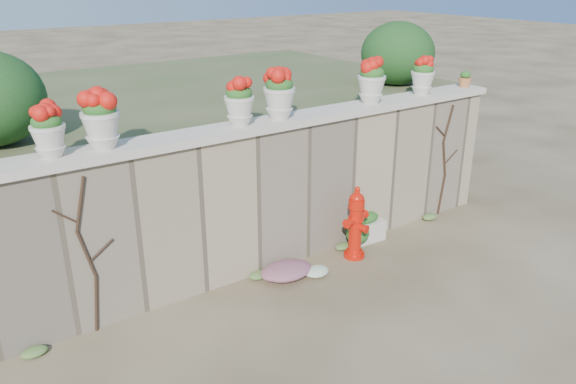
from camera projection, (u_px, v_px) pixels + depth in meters
ground at (360, 318)px, 6.80m from camera, size 80.00×80.00×0.00m
stone_wall at (277, 196)px, 7.81m from camera, size 8.00×0.40×2.00m
wall_cap at (276, 123)px, 7.42m from camera, size 8.10×0.52×0.10m
raised_fill at (180, 142)px, 10.25m from camera, size 9.00×6.00×2.00m
back_shrub_right at (398, 53)px, 9.95m from camera, size 1.30×1.30×1.10m
vine_left at (88, 255)px, 6.22m from camera, size 0.60×0.04×1.91m
vine_right at (445, 159)px, 9.36m from camera, size 0.60×0.04×1.91m
fire_hydrant at (356, 222)px, 8.06m from camera, size 0.48×0.34×1.09m
planter_box at (366, 227)px, 8.70m from camera, size 0.58×0.36×0.46m
green_shrub at (365, 231)px, 8.40m from camera, size 0.59×0.53×0.56m
magenta_clump at (290, 266)px, 7.73m from camera, size 0.95×0.64×0.25m
white_flowers at (316, 269)px, 7.73m from camera, size 0.49×0.40×0.18m
urn_pot_0 at (48, 132)px, 5.79m from camera, size 0.36×0.36×0.56m
urn_pot_1 at (101, 119)px, 6.07m from camera, size 0.42×0.42×0.66m
urn_pot_2 at (239, 102)px, 7.00m from camera, size 0.38×0.38×0.59m
urn_pot_3 at (279, 94)px, 7.31m from camera, size 0.42×0.42×0.66m
urn_pot_4 at (372, 81)px, 8.17m from camera, size 0.41×0.41×0.64m
urn_pot_5 at (423, 76)px, 8.76m from camera, size 0.37×0.37×0.58m
terracotta_pot at (465, 80)px, 9.37m from camera, size 0.21×0.21×0.25m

